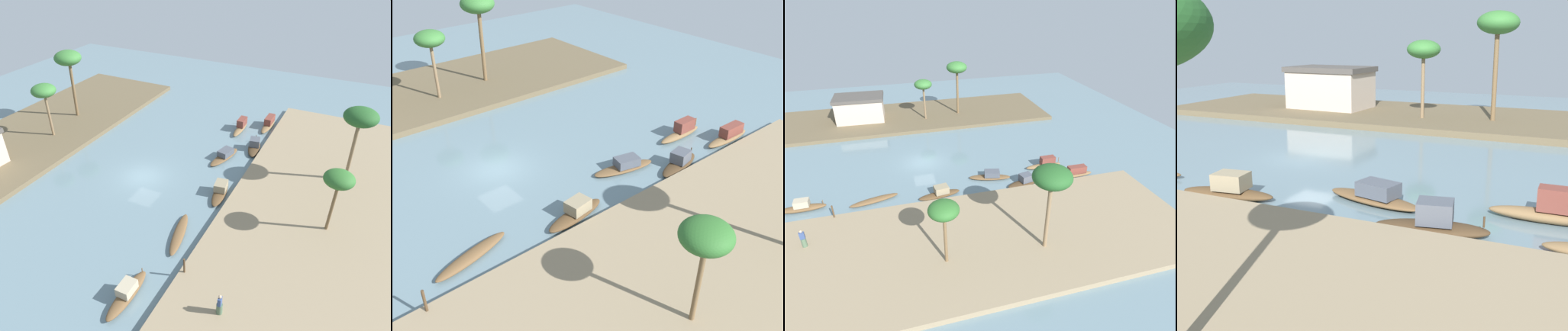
% 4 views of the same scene
% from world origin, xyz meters
% --- Properties ---
extents(river_water, '(74.38, 74.38, 0.00)m').
position_xyz_m(river_water, '(0.00, 0.00, 0.00)').
color(river_water, slate).
rests_on(river_water, ground).
extents(riverbank_left, '(42.98, 13.46, 0.49)m').
position_xyz_m(riverbank_left, '(0.00, -15.70, 0.24)').
color(riverbank_left, '#937F60').
rests_on(riverbank_left, ground).
extents(riverbank_right, '(42.98, 13.46, 0.49)m').
position_xyz_m(riverbank_right, '(0.00, 15.70, 0.24)').
color(riverbank_right, brown).
rests_on(riverbank_right, ground).
extents(sampan_near_left_bank, '(4.40, 1.72, 1.17)m').
position_xyz_m(sampan_near_left_bank, '(0.75, -7.88, 0.42)').
color(sampan_near_left_bank, brown).
rests_on(sampan_near_left_bank, river_water).
extents(sampan_with_red_awning, '(4.85, 2.00, 0.41)m').
position_xyz_m(sampan_with_red_awning, '(-5.71, -7.06, 0.20)').
color(sampan_with_red_awning, brown).
rests_on(sampan_with_red_awning, river_water).
extents(sampan_upstream_small, '(4.54, 1.05, 1.26)m').
position_xyz_m(sampan_upstream_small, '(15.93, -7.94, 0.48)').
color(sampan_upstream_small, brown).
rests_on(sampan_upstream_small, river_water).
extents(sampan_open_hull, '(4.22, 2.04, 1.26)m').
position_xyz_m(sampan_open_hull, '(9.90, -8.09, 0.43)').
color(sampan_open_hull, '#47331E').
rests_on(sampan_open_hull, river_water).
extents(sampan_with_tall_canopy, '(4.70, 2.20, 0.96)m').
position_xyz_m(sampan_with_tall_canopy, '(6.72, -5.87, 0.35)').
color(sampan_with_tall_canopy, brown).
rests_on(sampan_with_tall_canopy, river_water).
extents(sampan_downstream_large, '(4.33, 0.91, 1.38)m').
position_xyz_m(sampan_downstream_large, '(13.61, -5.18, 0.52)').
color(sampan_downstream_large, brown).
rests_on(sampan_downstream_large, river_water).
extents(mooring_post, '(0.14, 0.14, 1.25)m').
position_xyz_m(mooring_post, '(-9.16, -9.32, 1.11)').
color(mooring_post, '#4C3823').
rests_on(mooring_post, riverbank_left).
extents(palm_tree_left_near, '(2.26, 2.26, 5.41)m').
position_xyz_m(palm_tree_left_near, '(-0.36, -17.44, 5.16)').
color(palm_tree_left_near, brown).
rests_on(palm_tree_left_near, riverbank_left).
extents(palm_tree_right_tall, '(2.62, 2.62, 6.09)m').
position_xyz_m(palm_tree_right_tall, '(2.15, 13.50, 5.74)').
color(palm_tree_right_tall, '#7F6647').
rests_on(palm_tree_right_tall, riverbank_right).
extents(palm_tree_right_short, '(3.12, 3.12, 8.18)m').
position_xyz_m(palm_tree_right_short, '(7.54, 14.53, 7.61)').
color(palm_tree_right_short, brown).
rests_on(palm_tree_right_short, riverbank_right).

